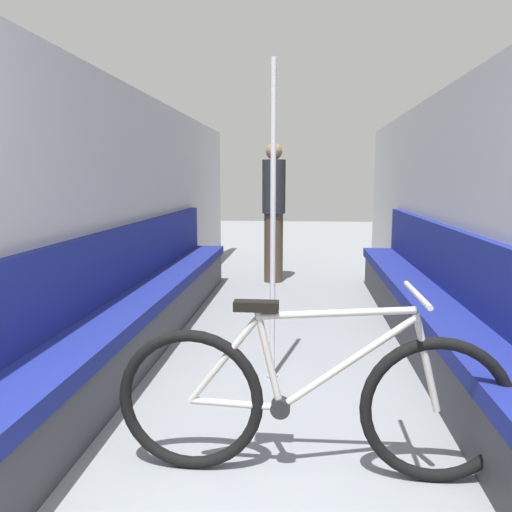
{
  "coord_description": "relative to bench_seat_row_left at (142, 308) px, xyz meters",
  "views": [
    {
      "loc": [
        0.13,
        -0.83,
        1.36
      ],
      "look_at": [
        -0.24,
        3.14,
        0.73
      ],
      "focal_mm": 35.0,
      "sensor_mm": 36.0,
      "label": 1
    }
  ],
  "objects": [
    {
      "name": "wall_right",
      "position": [
        2.53,
        0.2,
        0.74
      ],
      "size": [
        0.1,
        9.52,
        2.13
      ],
      "primitive_type": "cube",
      "color": "#B2B2B7",
      "rests_on": "ground"
    },
    {
      "name": "grab_pole_near",
      "position": [
        1.08,
        -0.52,
        0.7
      ],
      "size": [
        0.08,
        0.08,
        2.11
      ],
      "color": "gray",
      "rests_on": "ground"
    },
    {
      "name": "bench_seat_row_left",
      "position": [
        0.0,
        0.0,
        0.0
      ],
      "size": [
        0.42,
        5.3,
        0.97
      ],
      "color": "#3D3D42",
      "rests_on": "ground"
    },
    {
      "name": "passenger_standing",
      "position": [
        0.9,
        2.68,
        0.61
      ],
      "size": [
        0.3,
        0.3,
        1.8
      ],
      "rotation": [
        0.0,
        0.0,
        2.71
      ],
      "color": "#473828",
      "rests_on": "ground"
    },
    {
      "name": "bicycle",
      "position": [
        1.33,
        -1.65,
        0.04
      ],
      "size": [
        1.79,
        0.46,
        0.88
      ],
      "rotation": [
        0.0,
        0.0,
        -0.15
      ],
      "color": "black",
      "rests_on": "ground"
    },
    {
      "name": "wall_left",
      "position": [
        -0.23,
        0.2,
        0.74
      ],
      "size": [
        0.1,
        9.52,
        2.13
      ],
      "primitive_type": "cube",
      "color": "#B2B2B7",
      "rests_on": "ground"
    },
    {
      "name": "bench_seat_row_right",
      "position": [
        2.3,
        0.0,
        0.0
      ],
      "size": [
        0.42,
        5.3,
        0.97
      ],
      "color": "#3D3D42",
      "rests_on": "ground"
    }
  ]
}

